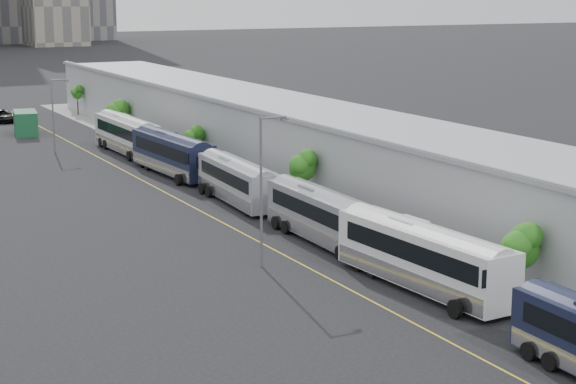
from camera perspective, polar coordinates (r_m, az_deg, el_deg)
sidewalk at (r=78.79m, az=3.42°, el=-1.11°), size 10.00×170.00×0.12m
lane_line at (r=74.12m, az=-3.58°, el=-1.99°), size 0.12×160.00×0.02m
depot at (r=80.18m, az=5.91°, el=1.59°), size 12.45×160.40×7.20m
bus_2 at (r=58.40m, az=8.03°, el=-4.17°), size 3.76×14.10×4.08m
bus_3 at (r=68.86m, az=2.08°, el=-1.68°), size 2.91×13.11×3.82m
bus_4 at (r=81.47m, az=-3.02°, el=0.42°), size 3.31×12.93×3.74m
bus_5 at (r=94.53m, az=-6.85°, el=2.04°), size 3.55×14.16×4.10m
bus_6 at (r=108.16m, az=-9.54°, el=3.20°), size 3.11×14.07×4.10m
tree_1 at (r=56.37m, az=13.57°, el=-3.02°), size 2.26×2.26×4.73m
tree_2 at (r=77.61m, az=0.85°, el=1.63°), size 2.17×2.17×5.05m
tree_3 at (r=99.10m, az=-5.64°, el=3.24°), size 2.05×2.05×3.99m
tree_4 at (r=121.54m, az=-10.09°, el=4.78°), size 2.94×2.94×4.58m
tree_5 at (r=141.91m, az=-12.38°, el=5.75°), size 1.47×1.47×4.06m
street_lamp_near at (r=61.87m, az=-1.46°, el=0.59°), size 2.04×0.22×9.88m
street_lamp_far at (r=109.64m, az=-13.66°, el=4.74°), size 2.04×0.22×8.17m
shipping_container at (r=124.75m, az=-15.28°, el=3.97°), size 3.58×6.02×2.96m
suv at (r=137.99m, az=-16.60°, el=4.35°), size 3.72×6.40×1.68m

